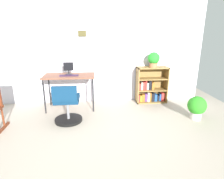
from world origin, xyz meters
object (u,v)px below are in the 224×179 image
desk (69,78)px  monitor (69,68)px  potted_plant_floor (197,107)px  potted_plant_on_shelf (154,59)px  office_chair (67,106)px  bookshelf_low (151,87)px  keyboard (69,75)px

desk → monitor: bearing=100.5°
desk → potted_plant_floor: desk is taller
desk → potted_plant_on_shelf: bearing=6.3°
office_chair → potted_plant_floor: office_chair is taller
desk → bookshelf_low: size_ratio=1.26×
monitor → office_chair: (0.04, -0.78, -0.56)m
desk → potted_plant_floor: (2.49, -0.79, -0.44)m
potted_plant_on_shelf → office_chair: bearing=-154.0°
monitor → office_chair: bearing=-87.3°
office_chair → potted_plant_on_shelf: size_ratio=2.21×
bookshelf_low → potted_plant_on_shelf: (0.02, -0.05, 0.67)m
keyboard → potted_plant_floor: size_ratio=0.86×
keyboard → desk: bearing=96.3°
desk → monitor: size_ratio=4.10×
keyboard → potted_plant_on_shelf: 1.93m
keyboard → potted_plant_on_shelf: (1.89, 0.29, 0.28)m
bookshelf_low → potted_plant_on_shelf: potted_plant_on_shelf is taller
potted_plant_floor → desk: bearing=162.3°
desk → office_chair: (0.02, -0.70, -0.36)m
bookshelf_low → potted_plant_floor: 1.22m
bookshelf_low → desk: bearing=-172.1°
desk → bookshelf_low: bookshelf_low is taller
potted_plant_floor → bookshelf_low: bearing=120.0°
office_chair → bookshelf_low: 2.09m
monitor → desk: bearing=-79.5°
bookshelf_low → potted_plant_on_shelf: 0.67m
office_chair → bookshelf_low: size_ratio=0.89×
keyboard → potted_plant_on_shelf: bearing=8.7°
desk → potted_plant_floor: size_ratio=2.34×
bookshelf_low → potted_plant_on_shelf: bearing=-69.8°
desk → bookshelf_low: 1.93m
office_chair → bookshelf_low: (1.86, 0.96, 0.04)m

